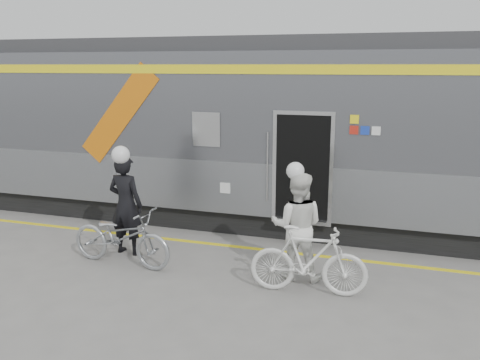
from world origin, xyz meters
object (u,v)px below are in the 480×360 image
at_px(man, 126,205).
at_px(woman, 297,226).
at_px(bicycle_right, 308,260).
at_px(bicycle_left, 121,237).

bearing_deg(man, woman, -177.97).
xyz_separation_m(woman, bicycle_right, (0.30, -0.55, -0.36)).
height_order(man, bicycle_left, man).
distance_m(woman, bicycle_right, 0.72).
distance_m(man, bicycle_left, 0.73).
distance_m(bicycle_left, woman, 3.16).
bearing_deg(woman, man, -8.18).
xyz_separation_m(man, woman, (3.31, -0.16, -0.04)).
distance_m(man, woman, 3.32).
relative_size(bicycle_left, woman, 1.10).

